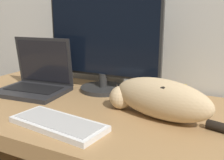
% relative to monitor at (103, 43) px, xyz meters
% --- Properties ---
extents(desk, '(1.53, 0.74, 0.76)m').
position_rel_monitor_xyz_m(desk, '(0.05, -0.22, -0.40)').
color(desk, '#A37A4C').
rests_on(desk, ground_plane).
extents(monitor, '(0.59, 0.23, 0.48)m').
position_rel_monitor_xyz_m(monitor, '(0.00, 0.00, 0.00)').
color(monitor, '#282828').
rests_on(monitor, desk).
extents(laptop, '(0.34, 0.27, 0.26)m').
position_rel_monitor_xyz_m(laptop, '(-0.29, -0.16, -0.19)').
color(laptop, '#232326').
rests_on(laptop, desk).
extents(external_keyboard, '(0.36, 0.18, 0.02)m').
position_rel_monitor_xyz_m(external_keyboard, '(0.07, -0.45, -0.23)').
color(external_keyboard, white).
rests_on(external_keyboard, desk).
extents(cat, '(0.59, 0.23, 0.15)m').
position_rel_monitor_xyz_m(cat, '(0.35, -0.21, -0.16)').
color(cat, '#D1B284').
rests_on(cat, desk).
extents(small_toy, '(0.06, 0.06, 0.06)m').
position_rel_monitor_xyz_m(small_toy, '(0.37, 0.04, -0.21)').
color(small_toy, gold).
rests_on(small_toy, desk).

